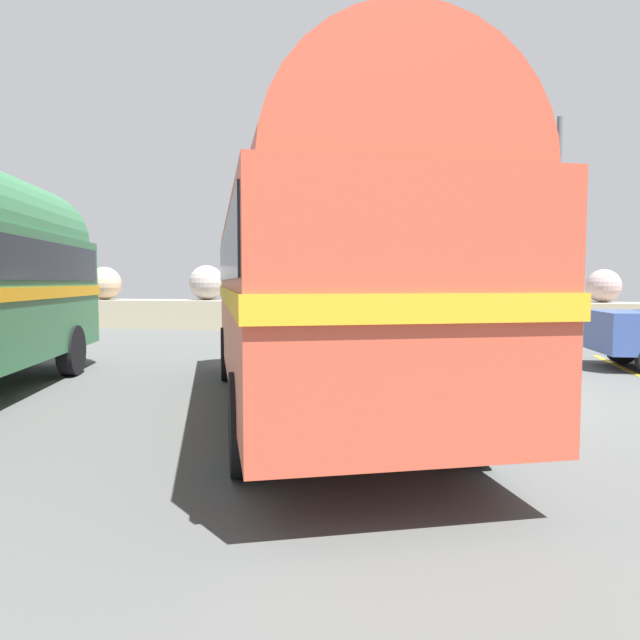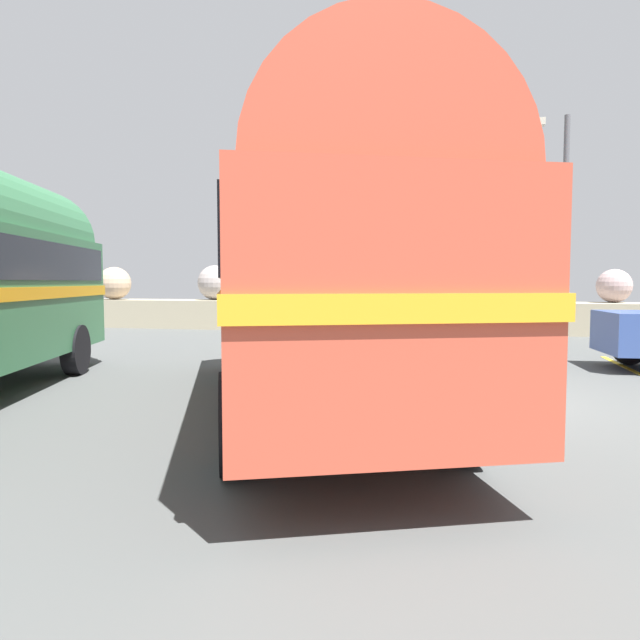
% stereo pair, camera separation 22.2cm
% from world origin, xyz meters
% --- Properties ---
extents(ground, '(32.00, 26.00, 0.02)m').
position_xyz_m(ground, '(0.00, 0.00, 0.01)').
color(ground, '#494B4A').
extents(breakwater, '(31.36, 2.47, 2.47)m').
position_xyz_m(breakwater, '(-0.18, 11.80, 0.74)').
color(breakwater, tan).
rests_on(breakwater, ground).
extents(vintage_coach, '(5.41, 8.86, 3.70)m').
position_xyz_m(vintage_coach, '(-2.08, -1.19, 2.05)').
color(vintage_coach, black).
rests_on(vintage_coach, ground).
extents(lamp_post, '(1.01, 0.32, 5.91)m').
position_xyz_m(lamp_post, '(2.53, 6.39, 3.36)').
color(lamp_post, '#5B5B60').
rests_on(lamp_post, ground).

